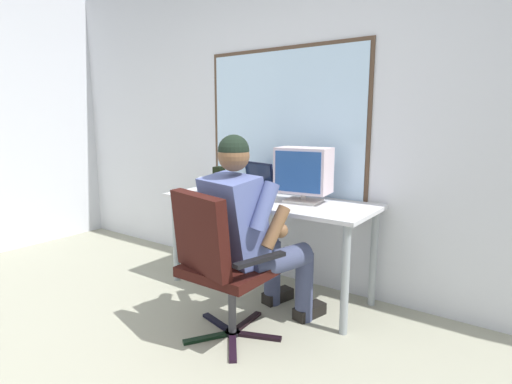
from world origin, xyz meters
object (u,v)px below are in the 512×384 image
(desk, at_px, (268,211))
(wine_glass, at_px, (203,182))
(person_seated, at_px, (251,230))
(crt_monitor, at_px, (304,171))
(office_chair, at_px, (218,257))
(laptop, at_px, (252,186))
(desk_speaker, at_px, (219,178))

(desk, height_order, wine_glass, wine_glass)
(person_seated, height_order, crt_monitor, person_seated)
(desk, xyz_separation_m, crt_monitor, (0.28, 0.04, 0.32))
(desk, relative_size, office_chair, 1.75)
(laptop, height_order, desk_speaker, laptop)
(person_seated, bearing_deg, office_chair, -102.89)
(crt_monitor, relative_size, laptop, 1.02)
(desk, height_order, desk_speaker, desk_speaker)
(person_seated, bearing_deg, desk_speaker, 142.25)
(office_chair, distance_m, wine_glass, 1.05)
(person_seated, relative_size, laptop, 3.17)
(wine_glass, bearing_deg, person_seated, -27.69)
(person_seated, distance_m, crt_monitor, 0.64)
(crt_monitor, bearing_deg, laptop, 176.82)
(wine_glass, bearing_deg, office_chair, -42.28)
(office_chair, bearing_deg, desk_speaker, 130.22)
(office_chair, height_order, crt_monitor, crt_monitor)
(crt_monitor, bearing_deg, desk_speaker, 175.70)
(person_seated, distance_m, desk_speaker, 1.02)
(laptop, relative_size, wine_glass, 3.08)
(laptop, bearing_deg, wine_glass, -157.81)
(desk, bearing_deg, person_seated, -66.61)
(crt_monitor, distance_m, wine_glass, 0.88)
(desk, xyz_separation_m, desk_speaker, (-0.57, 0.11, 0.19))
(person_seated, xyz_separation_m, desk_speaker, (-0.79, 0.61, 0.19))
(person_seated, xyz_separation_m, laptop, (-0.42, 0.58, 0.16))
(desk, bearing_deg, wine_glass, -171.32)
(desk, xyz_separation_m, person_seated, (0.22, -0.51, -0.00))
(crt_monitor, xyz_separation_m, laptop, (-0.48, 0.03, -0.16))
(crt_monitor, bearing_deg, office_chair, -98.44)
(laptop, bearing_deg, crt_monitor, -3.18)
(crt_monitor, xyz_separation_m, desk_speaker, (-0.85, 0.06, -0.13))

